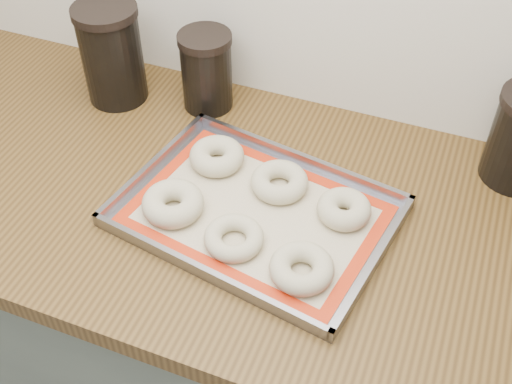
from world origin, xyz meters
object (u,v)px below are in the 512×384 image
at_px(baking_tray, 256,213).
at_px(bagel_back_right, 344,209).
at_px(bagel_back_left, 217,156).
at_px(canister_mid, 206,71).
at_px(canister_left, 112,54).
at_px(bagel_front_mid, 234,238).
at_px(bagel_back_mid, 279,182).
at_px(bagel_front_left, 173,203).
at_px(bagel_front_right, 302,268).

relative_size(baking_tray, bagel_back_right, 5.37).
relative_size(bagel_back_left, canister_mid, 0.62).
bearing_deg(canister_left, bagel_front_mid, -37.28).
relative_size(bagel_back_right, canister_left, 0.45).
height_order(bagel_back_mid, canister_left, canister_left).
height_order(bagel_back_left, bagel_back_right, bagel_back_left).
distance_m(bagel_back_mid, canister_left, 0.45).
relative_size(bagel_front_left, bagel_back_left, 1.05).
height_order(bagel_back_left, canister_left, canister_left).
bearing_deg(canister_mid, baking_tray, -51.41).
distance_m(bagel_back_mid, bagel_back_right, 0.13).
relative_size(bagel_back_left, bagel_back_right, 1.10).
bearing_deg(bagel_front_mid, bagel_front_right, -9.59).
bearing_deg(canister_mid, bagel_back_left, -60.71).
bearing_deg(bagel_front_left, bagel_back_left, 81.73).
bearing_deg(bagel_back_right, bagel_front_left, -160.98).
bearing_deg(bagel_back_mid, bagel_front_mid, -99.50).
height_order(baking_tray, canister_left, canister_left).
bearing_deg(bagel_front_mid, bagel_back_mid, 80.50).
height_order(bagel_front_mid, bagel_back_left, bagel_back_left).
xyz_separation_m(bagel_back_mid, canister_mid, (-0.23, 0.19, 0.06)).
height_order(bagel_front_right, bagel_back_mid, same).
xyz_separation_m(bagel_front_left, bagel_front_right, (0.25, -0.05, -0.00)).
height_order(bagel_front_mid, bagel_back_right, bagel_back_right).
distance_m(bagel_front_mid, bagel_back_mid, 0.15).
height_order(bagel_front_left, bagel_back_right, bagel_front_left).
height_order(bagel_front_mid, bagel_back_mid, bagel_back_mid).
bearing_deg(canister_left, bagel_front_right, -31.71).
xyz_separation_m(baking_tray, bagel_back_right, (0.14, 0.05, 0.02)).
bearing_deg(baking_tray, bagel_back_right, 19.49).
bearing_deg(baking_tray, canister_mid, 128.59).
height_order(canister_left, canister_mid, canister_left).
bearing_deg(bagel_front_left, bagel_front_right, -11.60).
relative_size(baking_tray, bagel_front_left, 4.65).
height_order(baking_tray, bagel_back_right, bagel_back_right).
bearing_deg(bagel_front_right, bagel_back_mid, 120.07).
xyz_separation_m(canister_left, canister_mid, (0.19, 0.04, -0.02)).
bearing_deg(baking_tray, bagel_front_right, -40.15).
height_order(baking_tray, bagel_front_mid, bagel_front_mid).
xyz_separation_m(bagel_front_left, bagel_front_mid, (0.13, -0.03, -0.00)).
distance_m(bagel_front_left, canister_left, 0.39).
height_order(bagel_front_left, bagel_front_right, bagel_front_left).
distance_m(bagel_front_left, bagel_back_left, 0.14).
distance_m(bagel_front_mid, bagel_back_left, 0.20).
bearing_deg(bagel_back_right, bagel_front_mid, -140.14).
distance_m(bagel_front_right, bagel_back_left, 0.30).
relative_size(bagel_front_mid, canister_left, 0.48).
bearing_deg(bagel_front_mid, bagel_back_right, 39.86).
bearing_deg(canister_left, bagel_back_mid, -19.43).
relative_size(baking_tray, bagel_back_mid, 4.84).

